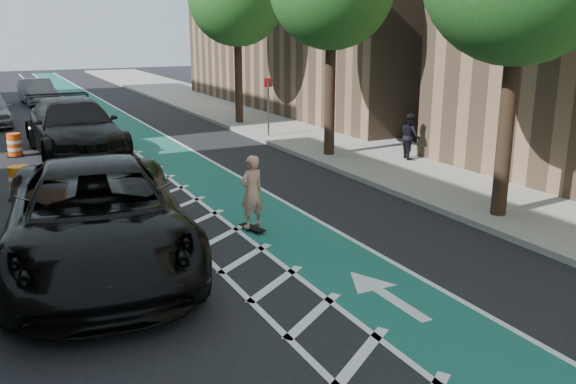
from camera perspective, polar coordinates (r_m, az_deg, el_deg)
ground at (r=11.87m, az=-10.74°, el=-7.32°), size 120.00×120.00×0.00m
bike_lane at (r=21.88m, az=-10.58°, el=3.13°), size 2.00×90.00×0.01m
buffer_strip at (r=21.53m, az=-14.41°, el=2.71°), size 1.40×90.00×0.01m
sidewalk_right at (r=24.43m, az=4.22°, el=4.77°), size 5.00×90.00×0.15m
curb_right at (r=23.29m, az=-0.98°, el=4.30°), size 0.12×90.00×0.16m
sign_post at (r=25.11m, az=-1.86°, el=8.03°), size 0.35×0.08×2.47m
skateboard at (r=13.88m, az=-3.36°, el=-3.35°), size 0.38×0.77×0.10m
skateboarder at (r=13.63m, az=-3.41°, el=0.03°), size 0.68×0.53×1.66m
suv_near at (r=12.16m, az=-17.46°, el=-2.24°), size 4.14×7.50×1.99m
suv_far at (r=23.16m, az=-19.38°, el=5.69°), size 3.07×6.98×2.00m
car_grey at (r=39.46m, az=-22.40°, el=8.66°), size 1.98×4.67×1.50m
pedestrian at (r=21.05m, az=11.37°, el=5.16°), size 0.77×0.88×1.55m
barrel_a at (r=17.81m, az=-23.80°, el=0.72°), size 0.67×0.67×0.91m
barrel_b at (r=23.85m, az=-24.21°, el=3.98°), size 0.61×0.61×0.83m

